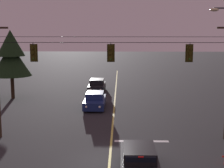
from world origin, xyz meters
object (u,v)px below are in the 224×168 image
object	(u,v)px
traffic_light_centre	(190,53)
car_oncoming_lead	(95,101)
traffic_light_left_inner	(111,53)
tree_verge_near	(11,55)
traffic_light_leftmost	(33,53)
car_waiting_near_lane	(139,161)
car_oncoming_trailing	(97,86)

from	to	relation	value
traffic_light_centre	car_oncoming_lead	xyz separation A→B (m)	(-6.56, 8.59, -4.84)
traffic_light_left_inner	traffic_light_centre	world-z (taller)	same
tree_verge_near	traffic_light_leftmost	bearing A→B (deg)	-66.37
car_waiting_near_lane	tree_verge_near	distance (m)	21.86
car_waiting_near_lane	traffic_light_left_inner	bearing A→B (deg)	105.64
car_oncoming_lead	car_oncoming_trailing	world-z (taller)	same
car_waiting_near_lane	tree_verge_near	size ratio (longest dim) A/B	0.63
tree_verge_near	car_oncoming_lead	bearing A→B (deg)	-24.47
car_waiting_near_lane	traffic_light_centre	bearing A→B (deg)	58.44
traffic_light_leftmost	traffic_light_centre	size ratio (longest dim) A/B	1.00
traffic_light_left_inner	car_oncoming_lead	size ratio (longest dim) A/B	0.28
traffic_light_left_inner	car_oncoming_lead	distance (m)	10.00
traffic_light_leftmost	car_oncoming_lead	bearing A→B (deg)	69.74
car_waiting_near_lane	car_oncoming_trailing	xyz separation A→B (m)	(-3.58, 22.10, -0.00)
traffic_light_left_inner	traffic_light_centre	bearing A→B (deg)	0.00
car_waiting_near_lane	car_oncoming_lead	bearing A→B (deg)	102.87
traffic_light_left_inner	car_waiting_near_lane	world-z (taller)	traffic_light_left_inner
traffic_light_leftmost	tree_verge_near	distance (m)	13.72
traffic_light_leftmost	car_oncoming_trailing	bearing A→B (deg)	80.47
car_oncoming_trailing	traffic_light_centre	bearing A→B (deg)	-67.38
traffic_light_centre	car_oncoming_trailing	xyz separation A→B (m)	(-6.93, 16.64, -4.84)
traffic_light_left_inner	car_waiting_near_lane	distance (m)	7.45
car_oncoming_lead	tree_verge_near	world-z (taller)	tree_verge_near
traffic_light_left_inner	car_oncoming_lead	bearing A→B (deg)	101.07
car_oncoming_lead	car_waiting_near_lane	bearing A→B (deg)	-77.13
traffic_light_centre	tree_verge_near	xyz separation A→B (m)	(-15.21, 12.53, -1.10)
car_oncoming_trailing	tree_verge_near	bearing A→B (deg)	-153.54
car_oncoming_trailing	tree_verge_near	xyz separation A→B (m)	(-8.27, -4.12, 3.74)
traffic_light_leftmost	car_oncoming_lead	xyz separation A→B (m)	(3.17, 8.59, -4.84)
traffic_light_leftmost	car_waiting_near_lane	xyz separation A→B (m)	(6.38, -5.45, -4.84)
car_waiting_near_lane	car_oncoming_trailing	world-z (taller)	same
car_oncoming_lead	tree_verge_near	xyz separation A→B (m)	(-8.65, 3.94, 3.74)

